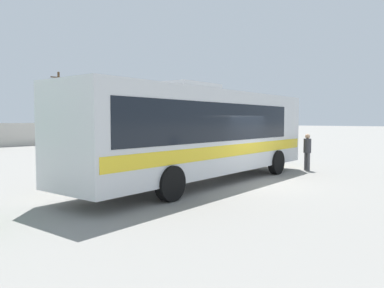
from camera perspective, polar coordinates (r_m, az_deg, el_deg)
ground_plane at (r=21.42m, az=-13.41°, el=-2.74°), size 300.00×300.00×0.00m
coach_bus_silver_yellow at (r=13.90m, az=1.40°, el=1.99°), size 12.09×3.62×3.63m
attendant_by_bus_door at (r=18.22m, az=17.08°, el=-0.85°), size 0.45×0.45×1.71m
utility_pole_near at (r=43.27m, az=-19.49°, el=5.53°), size 1.80×0.24×7.55m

